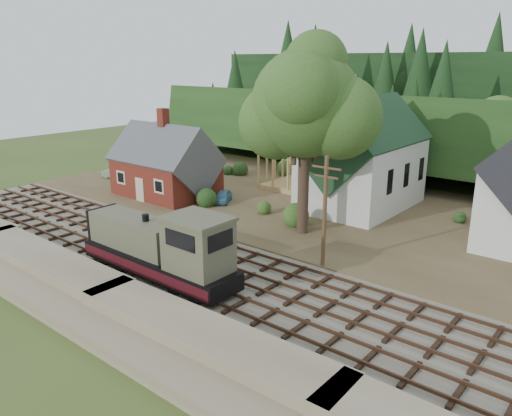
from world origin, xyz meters
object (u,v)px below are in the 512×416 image
Objects in this scene: car_blue at (223,197)px; car_green at (116,174)px; patio_set at (145,179)px; locomotive at (162,249)px.

car_blue is 0.98× the size of car_green.
car_blue is 17.19m from car_green.
patio_set is at bearing 173.10° from car_blue.
car_blue is 1.57× the size of patio_set.
locomotive is 18.06m from car_blue.
locomotive reaches higher than car_green.
locomotive is 3.64× the size of car_blue.
locomotive is 20.86m from patio_set.
car_blue is at bearing 23.54° from patio_set.
car_green is (-26.30, 15.05, -1.30)m from locomotive.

